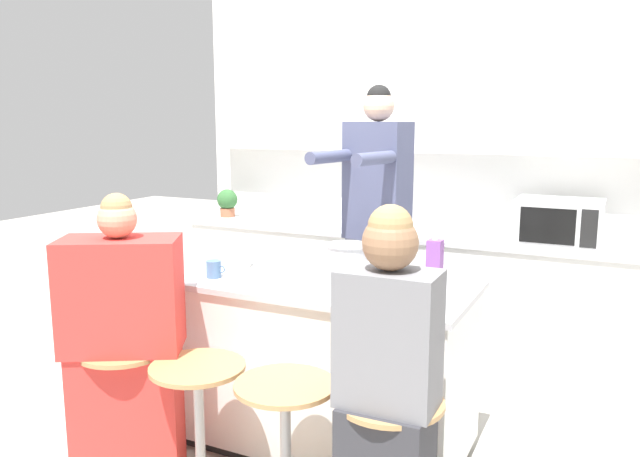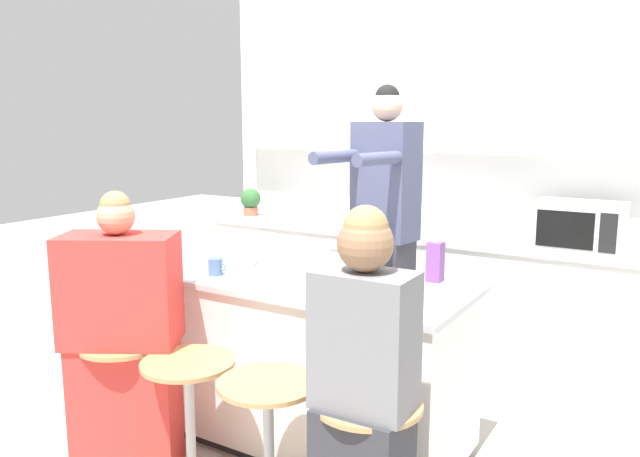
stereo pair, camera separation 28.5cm
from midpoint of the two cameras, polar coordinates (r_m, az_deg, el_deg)
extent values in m
plane|color=#B2ADA3|center=(3.49, -3.05, -19.03)|extent=(16.00, 16.00, 0.00)
cube|color=silver|center=(4.77, 7.81, 5.80)|extent=(3.76, 0.06, 2.70)
cube|color=white|center=(4.66, 7.52, 11.55)|extent=(3.46, 0.16, 0.75)
cube|color=white|center=(4.63, 6.25, -5.89)|extent=(3.46, 0.56, 0.86)
cube|color=#BCBCC1|center=(4.53, 6.36, -0.47)|extent=(3.49, 0.59, 0.03)
cube|color=black|center=(3.47, -3.06, -18.60)|extent=(1.49, 0.63, 0.06)
cube|color=white|center=(3.29, -3.13, -11.99)|extent=(1.57, 0.71, 0.80)
cube|color=#BCBCC1|center=(3.16, -3.20, -4.97)|extent=(1.61, 0.75, 0.03)
cylinder|color=#B7BABC|center=(3.22, -19.77, -15.77)|extent=(0.04, 0.04, 0.61)
cylinder|color=tan|center=(3.10, -20.11, -10.48)|extent=(0.41, 0.41, 0.02)
cylinder|color=#B7BABC|center=(2.95, -13.81, -17.99)|extent=(0.04, 0.04, 0.61)
cylinder|color=tan|center=(2.82, -14.09, -12.27)|extent=(0.41, 0.41, 0.02)
cylinder|color=tan|center=(2.58, -6.48, -14.13)|extent=(0.41, 0.41, 0.02)
cylinder|color=tan|center=(2.44, 2.97, -15.62)|extent=(0.41, 0.41, 0.02)
cube|color=#383842|center=(3.82, 2.93, -8.25)|extent=(0.33, 0.26, 1.00)
cube|color=#474C6B|center=(3.64, 3.05, 4.37)|extent=(0.38, 0.27, 0.68)
cylinder|color=#474C6B|center=(3.46, -1.52, 6.57)|extent=(0.12, 0.38, 0.07)
cylinder|color=#474C6B|center=(3.30, 2.53, 6.40)|extent=(0.12, 0.38, 0.07)
sphere|color=#DBB293|center=(3.62, 3.12, 11.14)|extent=(0.20, 0.20, 0.18)
sphere|color=black|center=(3.63, 3.12, 11.92)|extent=(0.16, 0.16, 0.14)
cube|color=red|center=(3.21, -19.68, -15.81)|extent=(0.55, 0.47, 0.65)
cube|color=red|center=(3.01, -20.34, -5.72)|extent=(0.60, 0.51, 0.52)
sphere|color=tan|center=(2.94, -20.74, 0.79)|extent=(0.24, 0.24, 0.17)
sphere|color=#A37F51|center=(2.93, -20.80, 1.71)|extent=(0.19, 0.19, 0.14)
cube|color=slate|center=(2.29, 2.68, -10.11)|extent=(0.37, 0.23, 0.51)
sphere|color=#936B4C|center=(2.20, 2.76, -1.33)|extent=(0.21, 0.21, 0.20)
sphere|color=#A37F51|center=(2.19, 2.77, 0.11)|extent=(0.17, 0.17, 0.16)
cylinder|color=#B7BABC|center=(3.27, 0.09, -2.85)|extent=(0.22, 0.22, 0.15)
cylinder|color=#B7BABC|center=(3.25, 0.09, -1.52)|extent=(0.23, 0.23, 0.01)
cylinder|color=#B7BABC|center=(3.32, -2.00, -1.83)|extent=(0.05, 0.01, 0.01)
cylinder|color=#B7BABC|center=(3.20, 2.26, -2.27)|extent=(0.05, 0.01, 0.01)
cylinder|color=white|center=(2.91, 0.31, -5.23)|extent=(0.20, 0.20, 0.07)
cylinder|color=silver|center=(3.46, -10.24, -2.80)|extent=(0.19, 0.19, 0.08)
cylinder|color=#4C7099|center=(3.25, -12.19, -3.67)|extent=(0.08, 0.08, 0.09)
torus|color=#4C7099|center=(3.22, -11.49, -3.69)|extent=(0.04, 0.01, 0.04)
ellipsoid|color=yellow|center=(3.66, -10.34, -2.43)|extent=(0.11, 0.04, 0.05)
ellipsoid|color=yellow|center=(3.70, -10.40, -2.29)|extent=(0.09, 0.11, 0.05)
ellipsoid|color=yellow|center=(3.67, -9.69, -2.38)|extent=(0.10, 0.10, 0.05)
cube|color=#7A428E|center=(3.17, 7.93, -2.84)|extent=(0.07, 0.07, 0.20)
cylinder|color=white|center=(3.15, 7.98, -0.92)|extent=(0.03, 0.03, 0.02)
cube|color=white|center=(4.24, 19.21, 0.55)|extent=(0.53, 0.37, 0.29)
cube|color=black|center=(4.06, 18.21, 0.21)|extent=(0.33, 0.01, 0.22)
cube|color=black|center=(4.04, 21.56, -0.05)|extent=(0.10, 0.01, 0.24)
cylinder|color=#A86042|center=(5.25, -9.99, 1.46)|extent=(0.12, 0.12, 0.07)
sphere|color=#336633|center=(5.24, -10.03, 2.63)|extent=(0.17, 0.17, 0.17)
camera|label=1|loc=(0.14, -92.58, -0.45)|focal=35.00mm
camera|label=2|loc=(0.14, 87.42, 0.45)|focal=35.00mm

